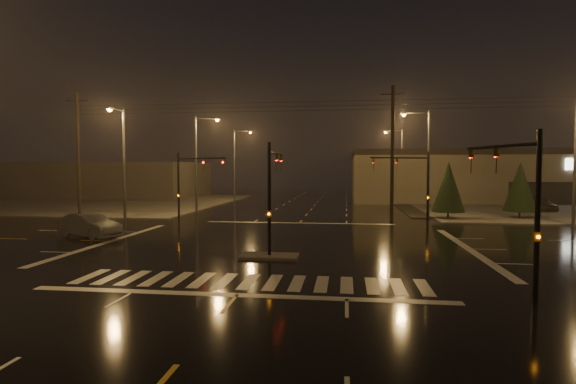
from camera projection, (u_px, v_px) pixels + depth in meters
name	position (u px, v px, depth m)	size (l,w,h in m)	color
ground	(281.00, 245.00, 27.36)	(140.00, 140.00, 0.00)	black
sidewalk_ne	(567.00, 207.00, 53.20)	(36.00, 36.00, 0.12)	#47443F
sidewalk_nw	(94.00, 202.00, 60.93)	(36.00, 36.00, 0.12)	#47443F
median_island	(269.00, 256.00, 23.39)	(3.00, 1.60, 0.15)	#47443F
crosswalk	(249.00, 281.00, 18.44)	(15.00, 2.60, 0.01)	beige
stop_bar_near	(237.00, 295.00, 16.46)	(16.00, 0.50, 0.01)	beige
stop_bar_far	(299.00, 223.00, 38.25)	(16.00, 0.50, 0.01)	beige
retail_building	(552.00, 174.00, 68.19)	(60.20, 28.30, 7.20)	#69604B
commercial_block	(106.00, 180.00, 73.31)	(30.00, 18.00, 5.60)	#3B3534
signal_mast_median	(272.00, 185.00, 24.12)	(0.25, 4.59, 6.00)	black
signal_mast_ne	(416.00, 179.00, 35.97)	(4.84, 1.86, 6.00)	black
signal_mast_nw	(188.00, 179.00, 38.42)	(4.84, 1.86, 6.00)	black
signal_mast_se	(521.00, 195.00, 16.19)	(1.55, 3.87, 6.00)	black
streetlight_1	(199.00, 157.00, 46.32)	(2.77, 0.32, 10.00)	#38383A
streetlight_2	(236.00, 160.00, 62.16)	(2.77, 0.32, 10.00)	#38383A
streetlight_3	(425.00, 156.00, 41.46)	(2.77, 0.32, 10.00)	#38383A
streetlight_4	(400.00, 160.00, 61.26)	(2.77, 0.32, 10.00)	#38383A
streetlight_5	(122.00, 156.00, 40.19)	(0.32, 2.77, 10.00)	#38383A
utility_pole_0	(78.00, 153.00, 43.73)	(2.20, 0.32, 12.00)	black
utility_pole_1	(392.00, 152.00, 39.87)	(2.20, 0.32, 12.00)	black
conifer_0	(448.00, 187.00, 40.91)	(2.92, 2.92, 5.26)	black
conifer_1	(520.00, 186.00, 41.41)	(2.93, 2.93, 5.28)	black
car_parked	(538.00, 204.00, 48.69)	(1.96, 4.88, 1.66)	black
car_crossing	(90.00, 225.00, 30.24)	(1.72, 4.93, 1.62)	slate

